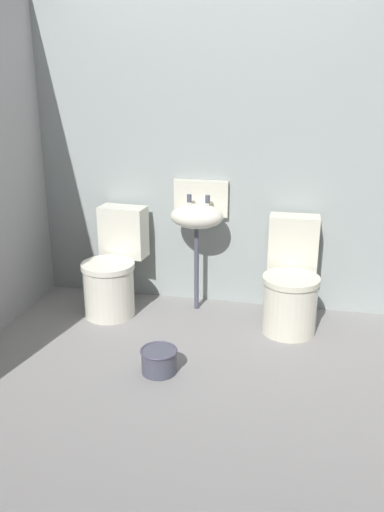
# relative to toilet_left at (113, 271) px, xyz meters

# --- Properties ---
(ground_plane) EXTENTS (3.24, 2.90, 0.08)m
(ground_plane) POSITION_rel_toilet_left_xyz_m (0.74, -0.90, -0.36)
(ground_plane) COLOR gray
(wall_back) EXTENTS (3.24, 0.10, 2.42)m
(wall_back) POSITION_rel_toilet_left_xyz_m (0.74, 0.40, 0.89)
(wall_back) COLOR #9AA4A2
(wall_back) RESTS_ON ground
(toilet_left) EXTENTS (0.44, 0.62, 0.78)m
(toilet_left) POSITION_rel_toilet_left_xyz_m (0.00, 0.00, 0.00)
(toilet_left) COLOR silver
(toilet_left) RESTS_ON ground
(toilet_right) EXTENTS (0.41, 0.60, 0.78)m
(toilet_right) POSITION_rel_toilet_left_xyz_m (1.34, -0.00, 0.00)
(toilet_right) COLOR silver
(toilet_right) RESTS_ON ground
(sink) EXTENTS (0.42, 0.35, 0.99)m
(sink) POSITION_rel_toilet_left_xyz_m (0.62, 0.19, 0.43)
(sink) COLOR #484B5A
(sink) RESTS_ON ground
(bucket) EXTENTS (0.23, 0.23, 0.16)m
(bucket) POSITION_rel_toilet_left_xyz_m (0.58, -0.81, -0.24)
(bucket) COLOR #484B5A
(bucket) RESTS_ON ground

